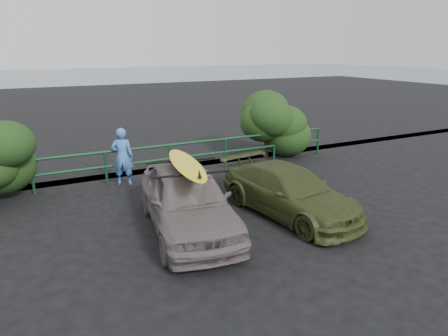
{
  "coord_description": "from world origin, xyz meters",
  "views": [
    {
      "loc": [
        -2.95,
        -6.79,
        3.94
      ],
      "look_at": [
        1.3,
        1.71,
        1.08
      ],
      "focal_mm": 32.0,
      "sensor_mm": 36.0,
      "label": 1
    }
  ],
  "objects_px": {
    "olive_vehicle": "(289,191)",
    "surfboard": "(186,164)",
    "sedan": "(187,199)",
    "guardrail": "(139,164)",
    "man": "(122,157)"
  },
  "relations": [
    {
      "from": "guardrail",
      "to": "surfboard",
      "type": "xyz_separation_m",
      "value": [
        0.03,
        -4.02,
        1.02
      ]
    },
    {
      "from": "sedan",
      "to": "man",
      "type": "bearing_deg",
      "value": 106.8
    },
    {
      "from": "surfboard",
      "to": "olive_vehicle",
      "type": "bearing_deg",
      "value": 2.31
    },
    {
      "from": "sedan",
      "to": "olive_vehicle",
      "type": "relative_size",
      "value": 1.06
    },
    {
      "from": "olive_vehicle",
      "to": "surfboard",
      "type": "height_order",
      "value": "surfboard"
    },
    {
      "from": "sedan",
      "to": "surfboard",
      "type": "distance_m",
      "value": 0.82
    },
    {
      "from": "surfboard",
      "to": "guardrail",
      "type": "bearing_deg",
      "value": 98.81
    },
    {
      "from": "olive_vehicle",
      "to": "man",
      "type": "bearing_deg",
      "value": 119.13
    },
    {
      "from": "guardrail",
      "to": "olive_vehicle",
      "type": "bearing_deg",
      "value": -58.97
    },
    {
      "from": "man",
      "to": "surfboard",
      "type": "xyz_separation_m",
      "value": [
        0.56,
        -3.8,
        0.68
      ]
    },
    {
      "from": "man",
      "to": "sedan",
      "type": "bearing_deg",
      "value": 120.19
    },
    {
      "from": "olive_vehicle",
      "to": "surfboard",
      "type": "bearing_deg",
      "value": 165.59
    },
    {
      "from": "olive_vehicle",
      "to": "man",
      "type": "height_order",
      "value": "man"
    },
    {
      "from": "sedan",
      "to": "surfboard",
      "type": "xyz_separation_m",
      "value": [
        0.0,
        -0.0,
        0.82
      ]
    },
    {
      "from": "guardrail",
      "to": "olive_vehicle",
      "type": "distance_m",
      "value": 5.02
    }
  ]
}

